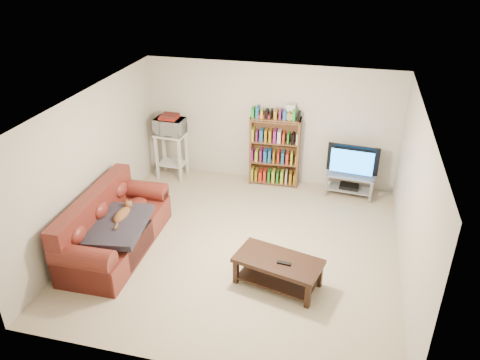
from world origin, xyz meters
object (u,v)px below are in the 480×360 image
(tv_stand, at_px, (350,181))
(bookshelf, at_px, (275,150))
(coffee_table, at_px, (278,267))
(sofa, at_px, (112,230))

(tv_stand, xyz_separation_m, bookshelf, (-1.51, 0.15, 0.42))
(tv_stand, relative_size, bookshelf, 0.67)
(coffee_table, xyz_separation_m, bookshelf, (-0.61, 3.09, 0.42))
(sofa, height_order, bookshelf, bookshelf)
(sofa, relative_size, bookshelf, 1.60)
(bookshelf, bearing_deg, coffee_table, -80.76)
(sofa, distance_m, tv_stand, 4.52)
(tv_stand, height_order, bookshelf, bookshelf)
(sofa, height_order, tv_stand, sofa)
(coffee_table, relative_size, tv_stand, 1.42)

